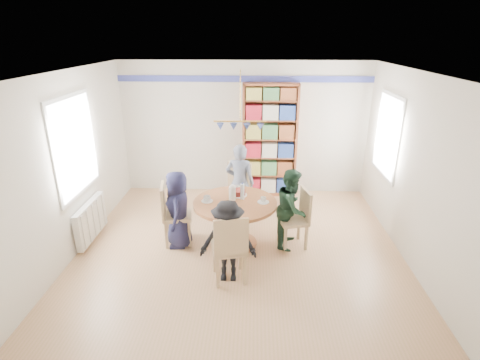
# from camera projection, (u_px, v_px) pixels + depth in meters

# --- Properties ---
(ground) EXTENTS (5.00, 5.00, 0.00)m
(ground) POSITION_uv_depth(u_px,v_px,m) (239.00, 252.00, 5.82)
(ground) COLOR tan
(room_shell) EXTENTS (5.00, 5.00, 5.00)m
(room_shell) POSITION_uv_depth(u_px,v_px,m) (225.00, 135.00, 6.03)
(room_shell) COLOR white
(room_shell) RESTS_ON ground
(radiator) EXTENTS (0.12, 1.00, 0.60)m
(radiator) POSITION_uv_depth(u_px,v_px,m) (91.00, 220.00, 6.06)
(radiator) COLOR silver
(radiator) RESTS_ON ground
(dining_table) EXTENTS (1.30, 1.30, 0.75)m
(dining_table) POSITION_uv_depth(u_px,v_px,m) (235.00, 213.00, 5.84)
(dining_table) COLOR #975631
(dining_table) RESTS_ON ground
(chair_left) EXTENTS (0.51, 0.51, 1.00)m
(chair_left) POSITION_uv_depth(u_px,v_px,m) (172.00, 211.00, 5.91)
(chair_left) COLOR tan
(chair_left) RESTS_ON ground
(chair_right) EXTENTS (0.51, 0.51, 0.95)m
(chair_right) POSITION_uv_depth(u_px,v_px,m) (298.00, 216.00, 5.83)
(chair_right) COLOR tan
(chair_right) RESTS_ON ground
(chair_far) EXTENTS (0.54, 0.54, 1.00)m
(chair_far) POSITION_uv_depth(u_px,v_px,m) (238.00, 188.00, 6.80)
(chair_far) COLOR tan
(chair_far) RESTS_ON ground
(chair_near) EXTENTS (0.53, 0.53, 1.02)m
(chair_near) POSITION_uv_depth(u_px,v_px,m) (230.00, 246.00, 4.93)
(chair_near) COLOR tan
(chair_near) RESTS_ON ground
(person_left) EXTENTS (0.46, 0.65, 1.25)m
(person_left) POSITION_uv_depth(u_px,v_px,m) (178.00, 209.00, 5.81)
(person_left) COLOR #171834
(person_left) RESTS_ON ground
(person_right) EXTENTS (0.63, 0.73, 1.27)m
(person_right) POSITION_uv_depth(u_px,v_px,m) (292.00, 208.00, 5.82)
(person_right) COLOR #18301F
(person_right) RESTS_ON ground
(person_far) EXTENTS (0.57, 0.43, 1.42)m
(person_far) POSITION_uv_depth(u_px,v_px,m) (240.00, 183.00, 6.62)
(person_far) COLOR gray
(person_far) RESTS_ON ground
(person_near) EXTENTS (0.76, 0.44, 1.18)m
(person_near) POSITION_uv_depth(u_px,v_px,m) (228.00, 242.00, 4.98)
(person_near) COLOR black
(person_near) RESTS_ON ground
(bookshelf) EXTENTS (1.09, 0.33, 2.29)m
(bookshelf) POSITION_uv_depth(u_px,v_px,m) (270.00, 142.00, 7.57)
(bookshelf) COLOR brown
(bookshelf) RESTS_ON ground
(tableware) EXTENTS (1.05, 1.05, 0.28)m
(tableware) POSITION_uv_depth(u_px,v_px,m) (234.00, 197.00, 5.77)
(tableware) COLOR white
(tableware) RESTS_ON dining_table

